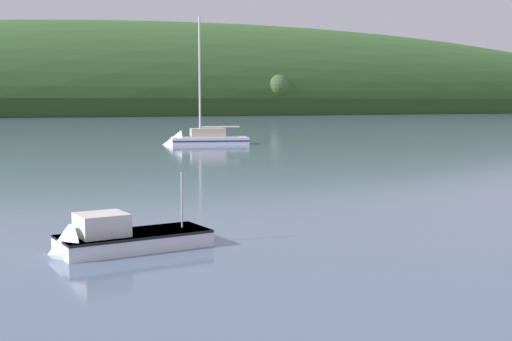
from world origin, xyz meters
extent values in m
cube|color=#27431B|center=(2.89, 228.07, 2.81)|extent=(547.31, 54.10, 5.61)
ellipsoid|color=#38602D|center=(70.07, 241.99, 0.00)|extent=(438.27, 64.09, 65.97)
sphere|color=#476B38|center=(81.42, 219.10, 9.20)|extent=(10.25, 10.25, 10.25)
cube|color=white|center=(5.40, 74.48, -0.02)|extent=(8.85, 5.07, 1.62)
cone|color=white|center=(1.34, 75.40, -0.02)|extent=(2.73, 3.56, 3.18)
cube|color=navy|center=(5.40, 74.48, 0.44)|extent=(8.85, 5.10, 0.16)
cube|color=#BCB299|center=(5.20, 74.53, 1.28)|extent=(4.15, 3.02, 0.98)
cylinder|color=silver|center=(4.39, 74.71, 7.32)|extent=(0.23, 0.23, 13.04)
cylinder|color=silver|center=(6.52, 74.23, 1.92)|extent=(4.30, 1.15, 0.19)
cube|color=white|center=(-14.85, 25.01, 0.13)|extent=(5.00, 2.55, 0.81)
cone|color=white|center=(-17.22, 24.69, 0.13)|extent=(0.97, 1.81, 1.73)
cube|color=black|center=(-14.85, 25.01, 0.50)|extent=(5.00, 2.59, 0.08)
cube|color=silver|center=(-15.91, 24.87, 0.89)|extent=(1.66, 1.57, 0.71)
cube|color=#192833|center=(-16.59, 24.77, 1.00)|extent=(0.22, 1.22, 0.40)
cylinder|color=#B2B2B7|center=(-13.17, 25.24, 1.47)|extent=(0.06, 0.06, 1.86)
camera|label=1|loc=(-19.90, 3.57, 4.75)|focal=48.05mm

